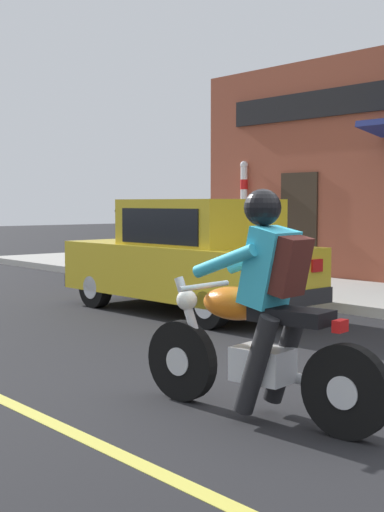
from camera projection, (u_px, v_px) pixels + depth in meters
name	position (u px, v px, depth m)	size (l,w,h in m)	color
ground_plane	(332.00, 406.00, 5.33)	(80.00, 80.00, 0.00)	black
sidewalk_curb	(382.00, 298.00, 10.84)	(2.60, 22.00, 0.14)	#ADAAA3
motorcycle_with_rider	(260.00, 324.00, 5.00)	(0.67, 2.01, 1.62)	black
car_hatchback	(190.00, 257.00, 9.88)	(1.75, 3.83, 1.57)	black
fire_hydrant	(177.00, 251.00, 13.97)	(0.36, 0.24, 0.88)	red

